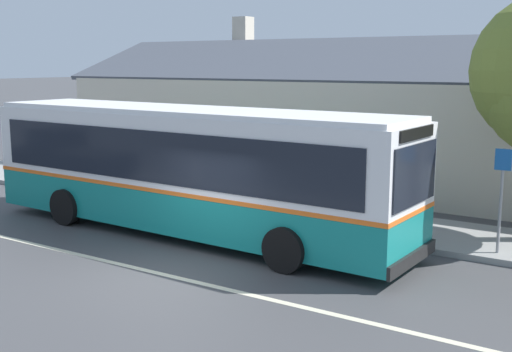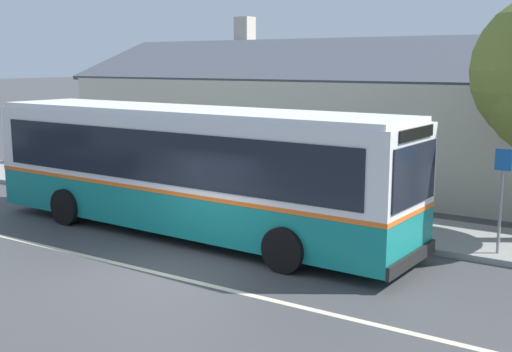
{
  "view_description": "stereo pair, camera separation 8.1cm",
  "coord_description": "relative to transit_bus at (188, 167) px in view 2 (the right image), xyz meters",
  "views": [
    {
      "loc": [
        8.68,
        -9.81,
        4.42
      ],
      "look_at": [
        0.25,
        3.11,
        1.69
      ],
      "focal_mm": 45.0,
      "sensor_mm": 36.0,
      "label": 1
    },
    {
      "loc": [
        8.75,
        -9.76,
        4.42
      ],
      "look_at": [
        0.25,
        3.11,
        1.69
      ],
      "focal_mm": 45.0,
      "sensor_mm": 36.0,
      "label": 2
    }
  ],
  "objects": [
    {
      "name": "lane_divider_stripe",
      "position": [
        1.74,
        -2.9,
        -1.76
      ],
      "size": [
        60.0,
        0.16,
        0.01
      ],
      "primitive_type": "cube",
      "color": "beige",
      "rests_on": "ground"
    },
    {
      "name": "bench_by_building",
      "position": [
        -5.97,
        2.43,
        -1.19
      ],
      "size": [
        1.83,
        0.51,
        0.94
      ],
      "color": "brown",
      "rests_on": "sidewalk_far"
    },
    {
      "name": "ground_plane",
      "position": [
        1.74,
        -2.9,
        -1.76
      ],
      "size": [
        300.0,
        300.0,
        0.0
      ],
      "primitive_type": "plane",
      "color": "#424244"
    },
    {
      "name": "transit_bus",
      "position": [
        0.0,
        0.0,
        0.0
      ],
      "size": [
        12.4,
        3.03,
        3.28
      ],
      "color": "#147F7A",
      "rests_on": "ground"
    },
    {
      "name": "sidewalk_far",
      "position": [
        1.74,
        3.1,
        -1.69
      ],
      "size": [
        60.0,
        3.0,
        0.15
      ],
      "primitive_type": "cube",
      "color": "gray",
      "rests_on": "ground"
    },
    {
      "name": "community_building",
      "position": [
        0.16,
        10.27,
        0.25
      ],
      "size": [
        22.42,
        8.82,
        6.4
      ],
      "color": "beige",
      "rests_on": "ground"
    },
    {
      "name": "bus_stop_sign",
      "position": [
        7.33,
        2.09,
        -0.12
      ],
      "size": [
        0.36,
        0.07,
        2.4
      ],
      "color": "gray",
      "rests_on": "sidewalk_far"
    }
  ]
}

